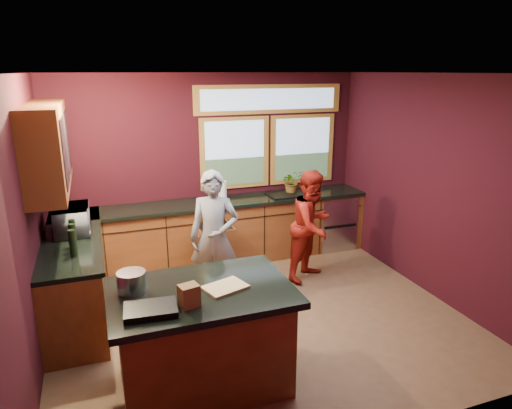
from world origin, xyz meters
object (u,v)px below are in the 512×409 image
stock_pot (132,282)px  cutting_board (225,287)px  island (203,337)px  person_red (312,225)px  person_grey (214,238)px

stock_pot → cutting_board: bearing=-14.9°
island → person_red: bearing=41.7°
person_red → cutting_board: bearing=-165.6°
person_red → stock_pot: person_red is taller
person_grey → cutting_board: (-0.31, -1.56, 0.14)m
person_grey → person_red: bearing=31.7°
person_grey → person_red: size_ratio=1.09×
island → stock_pot: 0.80m
island → person_red: 2.56m
person_grey → cutting_board: bearing=-77.2°
cutting_board → stock_pot: 0.78m
person_grey → cutting_board: 1.60m
cutting_board → island: bearing=166.0°
stock_pot → island: bearing=-15.3°
stock_pot → person_red: bearing=32.2°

